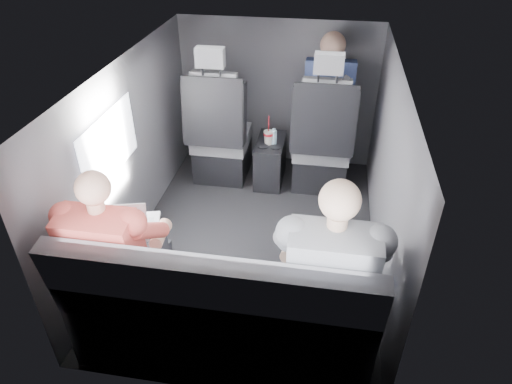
% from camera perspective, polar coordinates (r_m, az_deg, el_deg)
% --- Properties ---
extents(floor, '(2.60, 2.60, 0.00)m').
position_cam_1_polar(floor, '(3.55, -0.23, -5.88)').
color(floor, black).
rests_on(floor, ground).
extents(ceiling, '(2.60, 2.60, 0.00)m').
position_cam_1_polar(ceiling, '(2.88, -0.30, 15.27)').
color(ceiling, '#B2B2AD').
rests_on(ceiling, panel_back).
extents(panel_left, '(0.02, 2.60, 1.35)m').
position_cam_1_polar(panel_left, '(3.41, -15.39, 4.70)').
color(panel_left, '#56565B').
rests_on(panel_left, floor).
extents(panel_right, '(0.02, 2.60, 1.35)m').
position_cam_1_polar(panel_right, '(3.16, 16.06, 2.10)').
color(panel_right, '#56565B').
rests_on(panel_right, floor).
extents(panel_front, '(1.80, 0.02, 1.35)m').
position_cam_1_polar(panel_front, '(4.32, 2.69, 12.15)').
color(panel_front, '#56565B').
rests_on(panel_front, floor).
extents(panel_back, '(1.80, 0.02, 1.35)m').
position_cam_1_polar(panel_back, '(2.16, -6.20, -13.77)').
color(panel_back, '#56565B').
rests_on(panel_back, floor).
extents(side_window, '(0.02, 0.75, 0.42)m').
position_cam_1_polar(side_window, '(3.06, -17.79, 5.62)').
color(side_window, white).
rests_on(side_window, panel_left).
extents(seatbelt, '(0.35, 0.11, 0.59)m').
position_cam_1_polar(seatbelt, '(3.67, 8.58, 9.85)').
color(seatbelt, black).
rests_on(seatbelt, front_seat_right).
extents(front_seat_left, '(0.52, 0.58, 1.26)m').
position_cam_1_polar(front_seat_left, '(4.10, -4.52, 6.60)').
color(front_seat_left, black).
rests_on(front_seat_left, floor).
extents(front_seat_right, '(0.52, 0.58, 1.26)m').
position_cam_1_polar(front_seat_right, '(4.00, 8.20, 5.59)').
color(front_seat_right, black).
rests_on(front_seat_right, floor).
extents(center_console, '(0.24, 0.48, 0.41)m').
position_cam_1_polar(center_console, '(4.15, 1.79, 3.94)').
color(center_console, black).
rests_on(center_console, floor).
extents(rear_bench, '(1.60, 0.57, 0.92)m').
position_cam_1_polar(rear_bench, '(2.59, -4.33, -15.44)').
color(rear_bench, '#5C5D61').
rests_on(rear_bench, floor).
extents(soda_cup, '(0.09, 0.09, 0.26)m').
position_cam_1_polar(soda_cup, '(3.98, 1.57, 6.90)').
color(soda_cup, white).
rests_on(soda_cup, center_console).
extents(water_bottle, '(0.05, 0.05, 0.14)m').
position_cam_1_polar(water_bottle, '(3.98, 2.25, 6.89)').
color(water_bottle, '#ACC9E9').
rests_on(water_bottle, center_console).
extents(laptop_white, '(0.37, 0.38, 0.24)m').
position_cam_1_polar(laptop_white, '(2.76, -15.83, -3.96)').
color(laptop_white, white).
rests_on(laptop_white, passenger_rear_left).
extents(laptop_black, '(0.33, 0.32, 0.21)m').
position_cam_1_polar(laptop_black, '(2.50, 9.95, -7.70)').
color(laptop_black, black).
rests_on(laptop_black, passenger_rear_right).
extents(passenger_rear_left, '(0.48, 0.60, 1.19)m').
position_cam_1_polar(passenger_rear_left, '(2.61, -16.72, -7.27)').
color(passenger_rear_left, '#313135').
rests_on(passenger_rear_left, rear_bench).
extents(passenger_rear_right, '(0.52, 0.64, 1.25)m').
position_cam_1_polar(passenger_rear_right, '(2.37, 9.19, -10.00)').
color(passenger_rear_right, navy).
rests_on(passenger_rear_right, rear_bench).
extents(passenger_front_right, '(0.42, 0.42, 0.88)m').
position_cam_1_polar(passenger_front_right, '(4.08, 9.02, 11.69)').
color(passenger_front_right, navy).
rests_on(passenger_front_right, front_seat_right).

